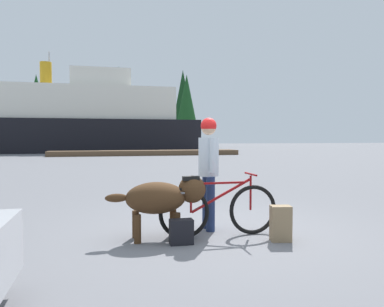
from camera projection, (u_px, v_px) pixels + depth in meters
The scene contains 13 objects.
ground_plane at pixel (219, 231), 5.85m from camera, with size 160.00×160.00×0.00m, color slate.
bicycle at pixel (218, 210), 5.53m from camera, with size 1.81×0.44×0.93m.
person_cyclist at pixel (209, 162), 5.92m from camera, with size 0.32×0.53×1.77m.
dog at pixel (163, 197), 5.40m from camera, with size 1.45×0.54×0.91m.
backpack at pixel (281, 223), 5.30m from camera, with size 0.28×0.20×0.50m, color #8C7251.
handbag_pannier at pixel (181, 232), 5.15m from camera, with size 0.32×0.18×0.34m, color black.
dock_pier at pixel (146, 153), 30.81m from camera, with size 15.25×2.28×0.40m, color brown.
ferry_boat at pixel (78, 121), 37.50m from camera, with size 23.74×7.27×8.78m.
sailboat_moored at pixel (51, 147), 36.86m from camera, with size 7.18×2.01×9.77m.
pine_tree_far_left at pixel (37, 100), 48.17m from camera, with size 3.10×3.10×9.54m.
pine_tree_center at pixel (119, 97), 50.01m from camera, with size 4.03×4.03×10.92m.
pine_tree_far_right at pixel (187, 104), 54.75m from camera, with size 3.52×3.52×10.62m.
pine_tree_mid_back at pixel (183, 101), 60.30m from camera, with size 3.85×3.85×12.27m.
Camera 1 is at (-1.76, -5.53, 1.46)m, focal length 35.17 mm.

